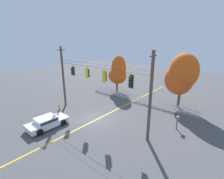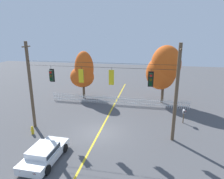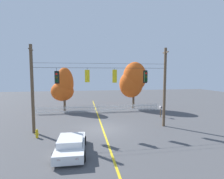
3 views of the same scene
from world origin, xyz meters
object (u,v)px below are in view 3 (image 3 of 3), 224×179
Objects in this scene: traffic_signal_eastbound_side at (57,77)px; traffic_signal_southbound_primary at (146,77)px; autumn_maple_mid at (133,81)px; parked_car at (71,144)px; autumn_maple_near_fence at (64,87)px; roadside_mailbox at (161,108)px; fire_hydrant at (37,134)px; traffic_signal_northbound_primary at (114,76)px; traffic_signal_northbound_secondary at (87,76)px.

traffic_signal_southbound_primary is (8.50, 0.00, 0.04)m from traffic_signal_eastbound_side.
autumn_maple_mid is 16.87m from parked_car.
autumn_maple_near_fence is at bearing 133.03° from traffic_signal_southbound_primary.
traffic_signal_eastbound_side is 0.23× the size of autumn_maple_near_fence.
traffic_signal_southbound_primary is 13.29m from autumn_maple_near_fence.
parked_car is 2.97× the size of roadside_mailbox.
traffic_signal_northbound_primary is at bearing 11.10° from fire_hydrant.
fire_hydrant is at bearing -159.71° from roadside_mailbox.
traffic_signal_northbound_primary is at bearing -179.63° from traffic_signal_southbound_primary.
traffic_signal_northbound_secondary is 5.74m from traffic_signal_southbound_primary.
traffic_signal_northbound_secondary is 1.79× the size of fire_hydrant.
traffic_signal_southbound_primary is at bearing 34.06° from parked_car.
autumn_maple_mid reaches higher than fire_hydrant.
traffic_signal_northbound_primary is 7.60m from parked_car.
traffic_signal_southbound_primary is 1.05× the size of roadside_mailbox.
traffic_signal_eastbound_side is 9.78m from autumn_maple_near_fence.
traffic_signal_eastbound_side is 5.13m from fire_hydrant.
autumn_maple_near_fence reaches higher than fire_hydrant.
traffic_signal_southbound_primary is at bearing -98.45° from autumn_maple_mid.
autumn_maple_near_fence is at bearing 178.84° from autumn_maple_mid.
traffic_signal_northbound_primary is 0.22× the size of autumn_maple_near_fence.
parked_car is (1.50, -4.73, -4.46)m from traffic_signal_eastbound_side.
fire_hydrant is at bearing -95.42° from autumn_maple_near_fence.
traffic_signal_southbound_primary is (3.15, 0.02, -0.06)m from traffic_signal_northbound_primary.
autumn_maple_near_fence is 8.48× the size of fire_hydrant.
traffic_signal_northbound_primary is 0.34× the size of parked_car.
traffic_signal_northbound_primary is at bearing -115.74° from autumn_maple_mid.
traffic_signal_northbound_secondary is 0.91× the size of traffic_signal_southbound_primary.
traffic_signal_northbound_secondary is 0.32× the size of parked_car.
parked_car is at bearing -120.68° from autumn_maple_mid.
traffic_signal_southbound_primary reaches higher than roadside_mailbox.
parked_car is at bearing -104.92° from traffic_signal_northbound_secondary.
autumn_maple_mid is 5.20× the size of roadside_mailbox.
autumn_maple_near_fence reaches higher than traffic_signal_eastbound_side.
traffic_signal_eastbound_side is 0.20× the size of autumn_maple_mid.
traffic_signal_northbound_primary is at bearing 50.78° from parked_car.
autumn_maple_mid is at bearing 43.60° from traffic_signal_eastbound_side.
traffic_signal_northbound_primary is (2.59, -0.00, -0.02)m from traffic_signal_northbound_secondary.
traffic_signal_eastbound_side reaches higher than parked_car.
traffic_signal_southbound_primary is at bearing 0.19° from traffic_signal_northbound_secondary.
traffic_signal_northbound_secondary is 11.87m from autumn_maple_mid.
fire_hydrant is (-6.89, -1.35, -4.80)m from traffic_signal_northbound_primary.
traffic_signal_southbound_primary is 0.23× the size of autumn_maple_near_fence.
autumn_maple_mid is (4.55, 9.44, -0.83)m from traffic_signal_northbound_primary.
parked_car is at bearing -82.09° from autumn_maple_near_fence.
traffic_signal_northbound_secondary and traffic_signal_southbound_primary have the same top height.
fire_hydrant is (-1.54, -1.37, -4.70)m from traffic_signal_eastbound_side.
traffic_signal_eastbound_side reaches higher than roadside_mailbox.
traffic_signal_eastbound_side is at bearing 179.79° from traffic_signal_northbound_primary.
traffic_signal_eastbound_side is at bearing -136.40° from autumn_maple_mid.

